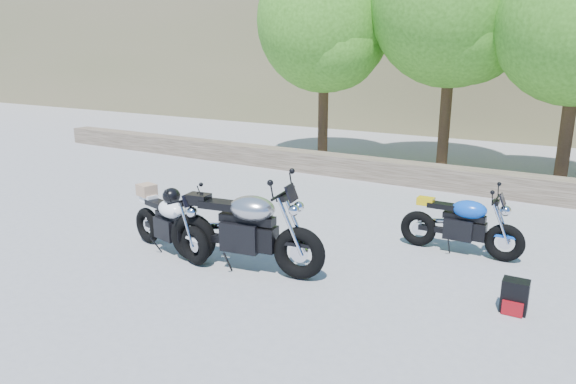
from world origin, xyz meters
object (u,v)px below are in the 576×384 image
object	(u,v)px
silver_bike	(245,231)
white_bike	(169,221)
blue_bike	(461,225)
backpack	(515,297)

from	to	relation	value
silver_bike	white_bike	bearing A→B (deg)	173.30
white_bike	blue_bike	world-z (taller)	white_bike
silver_bike	white_bike	distance (m)	1.33
backpack	silver_bike	bearing A→B (deg)	-170.94
white_bike	blue_bike	size ratio (longest dim) A/B	1.01
silver_bike	blue_bike	world-z (taller)	silver_bike
backpack	white_bike	bearing A→B (deg)	-173.15
white_bike	silver_bike	bearing A→B (deg)	16.08
blue_bike	white_bike	bearing A→B (deg)	-149.62
blue_bike	backpack	bearing A→B (deg)	-58.54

